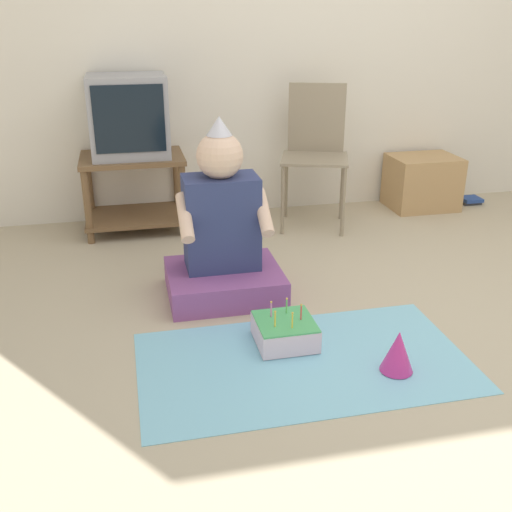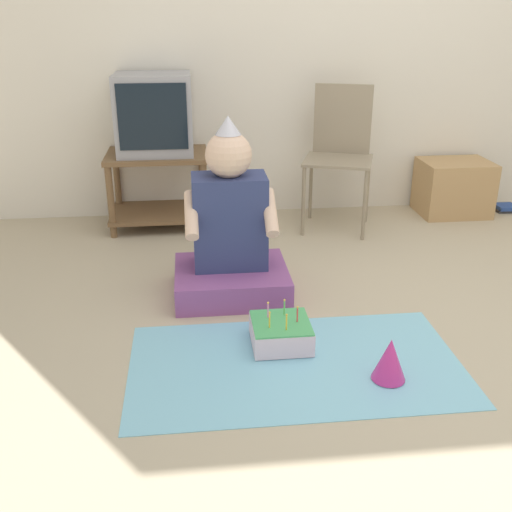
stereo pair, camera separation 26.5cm
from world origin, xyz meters
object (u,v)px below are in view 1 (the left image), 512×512
Objects in this scene: person_seated at (222,238)px; birthday_cake at (285,331)px; tv at (129,116)px; book_pile at (470,200)px; party_hat_blue at (398,351)px; cardboard_box_stack at (422,182)px; folding_chair at (315,145)px.

birthday_cake is at bearing -72.56° from person_seated.
tv is 3.38× the size of book_pile.
person_seated reaches higher than party_hat_blue.
cardboard_box_stack is at bearing 48.23° from birthday_cake.
person_seated is 5.09× the size of party_hat_blue.
person_seated is at bearing 107.44° from birthday_cake.
party_hat_blue is (-1.52, -1.97, 0.07)m from book_pile.
party_hat_blue is (0.39, -0.31, 0.03)m from birthday_cake.
cardboard_box_stack reaches higher than party_hat_blue.
cardboard_box_stack is (2.06, 0.01, -0.55)m from tv.
tv is 2.14m from cardboard_box_stack.
person_seated is at bearing -146.50° from cardboard_box_stack.
person_seated is 3.55× the size of birthday_cake.
folding_chair is at bearing 50.62° from person_seated.
party_hat_blue is (0.56, -0.87, -0.21)m from person_seated.
cardboard_box_stack is at bearing -179.99° from book_pile.
folding_chair is at bearing -170.79° from cardboard_box_stack.
folding_chair is 1.71m from birthday_cake.
book_pile is at bearing 0.01° from cardboard_box_stack.
party_hat_blue is at bearing -119.12° from cardboard_box_stack.
person_seated is (0.40, -1.09, -0.44)m from tv.
party_hat_blue is at bearing -38.92° from birthday_cake.
folding_chair is at bearing 68.15° from birthday_cake.
cardboard_box_stack is at bearing 60.88° from party_hat_blue.
cardboard_box_stack reaches higher than book_pile.
tv is 0.55× the size of person_seated.
cardboard_box_stack is 2.68× the size of party_hat_blue.
book_pile is (0.41, 0.00, -0.17)m from cardboard_box_stack.
tv reaches higher than cardboard_box_stack.
person_seated reaches higher than birthday_cake.
party_hat_blue is (0.96, -1.96, -0.65)m from tv.
person_seated is 1.06m from party_hat_blue.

